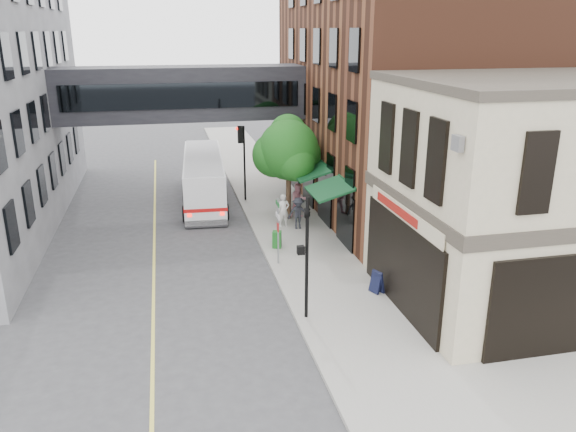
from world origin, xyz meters
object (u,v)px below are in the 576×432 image
bus (204,177)px  sandwich_board (377,282)px  newspaper_box (277,239)px  pedestrian_b (298,200)px  pedestrian_c (298,213)px  pedestrian_a (284,211)px

bus → sandwich_board: (5.60, -14.41, -0.95)m
newspaper_box → sandwich_board: sandwich_board is taller
pedestrian_b → pedestrian_c: (-0.46, -1.85, -0.12)m
pedestrian_a → newspaper_box: (-0.94, -2.89, -0.46)m
pedestrian_c → newspaper_box: pedestrian_c is taller
bus → sandwich_board: bearing=-68.8°
pedestrian_b → sandwich_board: (0.82, -9.78, -0.51)m
pedestrian_a → pedestrian_b: bearing=45.8°
pedestrian_b → pedestrian_c: size_ratio=1.14×
pedestrian_b → newspaper_box: size_ratio=2.36×
bus → sandwich_board: size_ratio=11.66×
newspaper_box → sandwich_board: (2.88, -5.54, 0.04)m
pedestrian_c → sandwich_board: pedestrian_c is taller
bus → pedestrian_a: size_ratio=6.00×
pedestrian_b → newspaper_box: (-2.06, -4.25, -0.55)m
bus → newspaper_box: 9.34m
bus → pedestrian_c: bearing=-56.3°
pedestrian_a → pedestrian_c: (0.66, -0.50, -0.03)m
pedestrian_c → sandwich_board: bearing=-78.0°
sandwich_board → newspaper_box: bearing=94.3°
newspaper_box → sandwich_board: 6.24m
pedestrian_a → sandwich_board: size_ratio=1.94×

